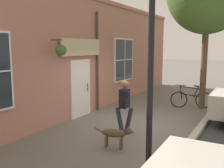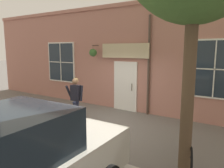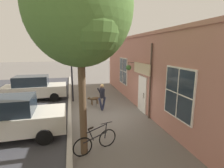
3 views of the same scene
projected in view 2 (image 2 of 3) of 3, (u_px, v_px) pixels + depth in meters
ground_plane at (98, 125)px, 7.60m from camera, size 90.00×90.00×0.00m
storefront_facade at (131, 58)px, 9.18m from camera, size 0.95×18.00×4.50m
pedestrian_walking at (76, 96)px, 7.90m from camera, size 0.53×0.55×1.60m
dog_on_leash at (47, 108)px, 8.32m from camera, size 1.02×0.41×0.60m
leaning_bicycle at (187, 150)px, 4.88m from camera, size 1.65×0.64×1.00m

